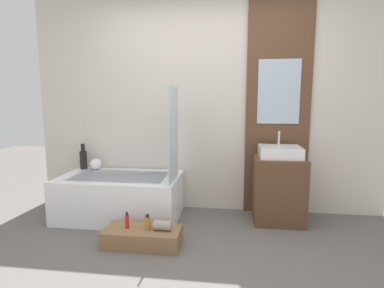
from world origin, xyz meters
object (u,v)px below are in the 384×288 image
at_px(vase_tall_dark, 83,159).
at_px(vase_round_light, 96,164).
at_px(bathtub, 120,196).
at_px(bottle_soap_secondary, 148,223).
at_px(bottle_soap_primary, 127,221).
at_px(sink, 280,152).
at_px(wooden_step_bench, 142,237).

bearing_deg(vase_tall_dark, vase_round_light, -8.31).
height_order(bathtub, vase_tall_dark, vase_tall_dark).
xyz_separation_m(vase_round_light, bottle_soap_secondary, (0.91, -0.91, -0.33)).
xyz_separation_m(vase_round_light, bottle_soap_primary, (0.72, -0.91, -0.33)).
bearing_deg(bathtub, sink, 3.93).
xyz_separation_m(vase_tall_dark, vase_round_light, (0.17, -0.03, -0.06)).
relative_size(bathtub, sink, 3.06).
bearing_deg(sink, vase_tall_dark, 175.80).
distance_m(vase_round_light, bottle_soap_secondary, 1.33).
bearing_deg(vase_round_light, sink, -3.87).
relative_size(vase_tall_dark, bottle_soap_primary, 2.08).
height_order(bathtub, sink, sink).
bearing_deg(bottle_soap_primary, sink, 27.36).
distance_m(bottle_soap_primary, bottle_soap_secondary, 0.20).
xyz_separation_m(vase_tall_dark, bottle_soap_primary, (0.89, -0.94, -0.39)).
relative_size(bathtub, vase_tall_dark, 4.28).
xyz_separation_m(bathtub, wooden_step_bench, (0.45, -0.64, -0.17)).
bearing_deg(vase_tall_dark, wooden_step_bench, -42.22).
xyz_separation_m(bottle_soap_primary, bottle_soap_secondary, (0.20, -0.00, -0.00)).
xyz_separation_m(bathtub, bottle_soap_primary, (0.31, -0.64, -0.02)).
relative_size(vase_tall_dark, bottle_soap_secondary, 2.23).
bearing_deg(vase_round_light, wooden_step_bench, -46.66).
distance_m(wooden_step_bench, vase_round_light, 1.34).
bearing_deg(sink, bathtub, -176.07).
distance_m(vase_round_light, bottle_soap_primary, 1.21).
xyz_separation_m(wooden_step_bench, bottle_soap_primary, (-0.14, 0.00, 0.15)).
bearing_deg(bottle_soap_primary, bathtub, 115.58).
distance_m(bathtub, wooden_step_bench, 0.80).
bearing_deg(vase_tall_dark, bottle_soap_primary, -46.46).
bearing_deg(bottle_soap_secondary, bathtub, 128.07).
xyz_separation_m(sink, vase_round_light, (-2.19, 0.15, -0.23)).
bearing_deg(wooden_step_bench, vase_tall_dark, 137.78).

